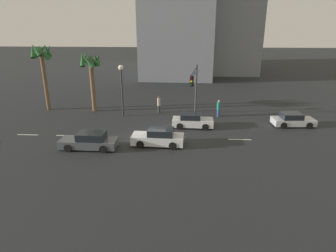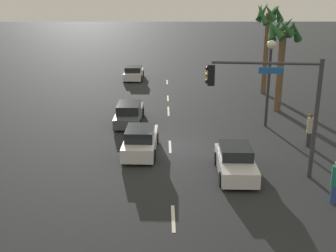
{
  "view_description": "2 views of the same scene",
  "coord_description": "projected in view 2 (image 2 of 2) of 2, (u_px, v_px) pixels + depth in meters",
  "views": [
    {
      "loc": [
        2.96,
        -24.0,
        9.56
      ],
      "look_at": [
        1.52,
        -0.45,
        1.29
      ],
      "focal_mm": 31.02,
      "sensor_mm": 36.0,
      "label": 1
    },
    {
      "loc": [
        21.93,
        -0.36,
        8.3
      ],
      "look_at": [
        0.69,
        -0.12,
        1.47
      ],
      "focal_mm": 44.13,
      "sensor_mm": 36.0,
      "label": 2
    }
  ],
  "objects": [
    {
      "name": "lane_stripe_4",
      "position": [
        173.0,
        218.0,
        15.97
      ],
      "size": [
        2.03,
        0.14,
        0.01
      ],
      "primitive_type": "cube",
      "color": "silver",
      "rests_on": "ground_plane"
    },
    {
      "name": "pedestrian_1",
      "position": [
        336.0,
        181.0,
        16.9
      ],
      "size": [
        0.53,
        0.53,
        1.86
      ],
      "color": "#2D478C",
      "rests_on": "ground_plane"
    },
    {
      "name": "traffic_signal",
      "position": [
        277.0,
        97.0,
        18.61
      ],
      "size": [
        0.85,
        5.13,
        5.62
      ],
      "color": "#38383D",
      "rests_on": "ground_plane"
    },
    {
      "name": "pedestrian_0",
      "position": [
        310.0,
        129.0,
        23.22
      ],
      "size": [
        0.48,
        0.48,
        1.94
      ],
      "color": "#333338",
      "rests_on": "ground_plane"
    },
    {
      "name": "car_4",
      "position": [
        141.0,
        141.0,
        22.45
      ],
      "size": [
        4.37,
        1.92,
        1.45
      ],
      "color": "silver",
      "rests_on": "ground_plane"
    },
    {
      "name": "streetlamp",
      "position": [
        270.0,
        66.0,
        25.94
      ],
      "size": [
        0.56,
        0.56,
        5.57
      ],
      "color": "#2D2D33",
      "rests_on": "ground_plane"
    },
    {
      "name": "car_3",
      "position": [
        129.0,
        113.0,
        27.69
      ],
      "size": [
        4.63,
        1.83,
        1.38
      ],
      "color": "#474C51",
      "rests_on": "ground_plane"
    },
    {
      "name": "car_0",
      "position": [
        235.0,
        162.0,
        19.75
      ],
      "size": [
        4.01,
        1.89,
        1.37
      ],
      "color": "silver",
      "rests_on": "ground_plane"
    },
    {
      "name": "car_1",
      "position": [
        134.0,
        73.0,
        41.79
      ],
      "size": [
        4.22,
        1.96,
        1.33
      ],
      "color": "silver",
      "rests_on": "ground_plane"
    },
    {
      "name": "ground_plane",
      "position": [
        170.0,
        147.0,
        23.42
      ],
      "size": [
        220.0,
        220.0,
        0.0
      ],
      "primitive_type": "plane",
      "color": "#232628"
    },
    {
      "name": "lane_stripe_0",
      "position": [
        167.0,
        82.0,
        40.55
      ],
      "size": [
        2.07,
        0.14,
        0.01
      ],
      "primitive_type": "cube",
      "color": "silver",
      "rests_on": "ground_plane"
    },
    {
      "name": "lane_stripe_1",
      "position": [
        168.0,
        98.0,
        34.28
      ],
      "size": [
        1.92,
        0.14,
        0.01
      ],
      "primitive_type": "cube",
      "color": "silver",
      "rests_on": "ground_plane"
    },
    {
      "name": "palm_tree_1",
      "position": [
        282.0,
        42.0,
        29.22
      ],
      "size": [
        2.66,
        2.8,
        6.9
      ],
      "color": "brown",
      "rests_on": "ground_plane"
    },
    {
      "name": "lane_stripe_3",
      "position": [
        170.0,
        147.0,
        23.44
      ],
      "size": [
        1.98,
        0.14,
        0.01
      ],
      "primitive_type": "cube",
      "color": "silver",
      "rests_on": "ground_plane"
    },
    {
      "name": "lane_stripe_2",
      "position": [
        168.0,
        111.0,
        30.54
      ],
      "size": [
        2.52,
        0.14,
        0.01
      ],
      "primitive_type": "cube",
      "color": "silver",
      "rests_on": "ground_plane"
    },
    {
      "name": "palm_tree_0",
      "position": [
        268.0,
        24.0,
        34.28
      ],
      "size": [
        2.57,
        2.7,
        7.68
      ],
      "color": "brown",
      "rests_on": "ground_plane"
    }
  ]
}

